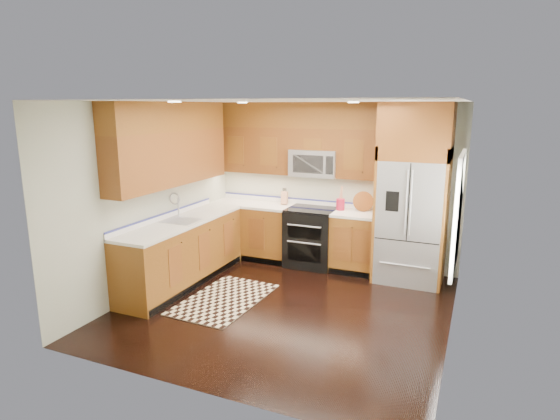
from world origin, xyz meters
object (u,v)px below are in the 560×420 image
at_px(range, 311,237).
at_px(utensil_crock, 340,202).
at_px(rug, 224,299).
at_px(knife_block, 285,198).
at_px(refrigerator, 413,194).

distance_m(range, utensil_crock, 0.75).
bearing_deg(rug, knife_block, 90.62).
bearing_deg(range, refrigerator, -1.40).
bearing_deg(knife_block, utensil_crock, -3.28).
relative_size(knife_block, utensil_crock, 0.73).
bearing_deg(refrigerator, rug, -141.08).
distance_m(range, rug, 1.93).
relative_size(range, refrigerator, 0.36).
distance_m(refrigerator, rug, 3.05).
height_order(range, rug, range).
bearing_deg(utensil_crock, rug, -118.84).
height_order(range, refrigerator, refrigerator).
distance_m(range, refrigerator, 1.76).
bearing_deg(utensil_crock, refrigerator, -7.69).
bearing_deg(range, utensil_crock, 14.27).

